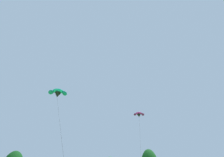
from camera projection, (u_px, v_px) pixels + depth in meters
name	position (u px, v px, depth m)	size (l,w,h in m)	color
parafoil_kite_high_teal	(58.00, 93.00, 25.48)	(2.92, 12.11, 14.24)	teal
parafoil_kite_mid_magenta	(139.00, 115.00, 35.38)	(11.14, 13.74, 15.35)	#D12893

